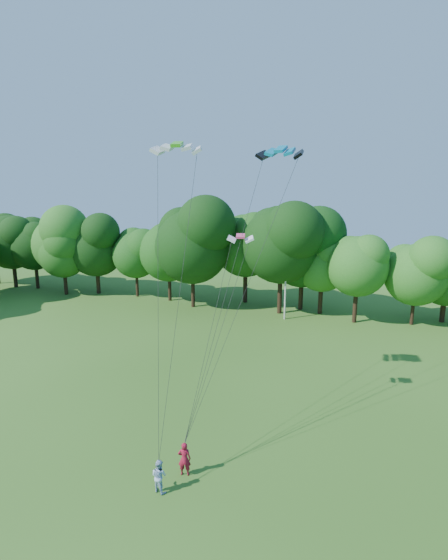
% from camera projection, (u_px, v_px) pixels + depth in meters
% --- Properties ---
extents(ground, '(160.00, 160.00, 0.00)m').
position_uv_depth(ground, '(135.00, 539.00, 18.59)').
color(ground, '#285116').
rests_on(ground, ground).
extents(utility_pole, '(1.40, 0.71, 7.53)m').
position_uv_depth(utility_pole, '(285.00, 285.00, 48.13)').
color(utility_pole, '#B5B4AC').
rests_on(utility_pole, ground).
extents(kite_flyer_left, '(0.76, 0.60, 1.84)m').
position_uv_depth(kite_flyer_left, '(184.00, 459.00, 22.50)').
color(kite_flyer_left, maroon).
rests_on(kite_flyer_left, ground).
extents(kite_flyer_right, '(0.96, 0.83, 1.69)m').
position_uv_depth(kite_flyer_right, '(159.00, 476.00, 21.31)').
color(kite_flyer_right, '#A0B9DE').
rests_on(kite_flyer_right, ground).
extents(kite_teal, '(2.83, 1.39, 0.53)m').
position_uv_depth(kite_teal, '(281.00, 149.00, 26.41)').
color(kite_teal, '#046E92').
rests_on(kite_teal, ground).
extents(kite_green, '(3.28, 2.14, 0.49)m').
position_uv_depth(kite_green, '(177.00, 144.00, 26.41)').
color(kite_green, green).
rests_on(kite_green, ground).
extents(kite_pink, '(1.71, 1.16, 0.25)m').
position_uv_depth(kite_pink, '(241.00, 236.00, 25.65)').
color(kite_pink, '#E64075').
rests_on(kite_pink, ground).
extents(tree_back_west, '(7.01, 7.01, 10.20)m').
position_uv_depth(tree_back_west, '(63.00, 248.00, 58.66)').
color(tree_back_west, '#382616').
rests_on(tree_back_west, ground).
extents(tree_back_center, '(9.12, 9.12, 13.26)m').
position_uv_depth(tree_back_center, '(303.00, 241.00, 51.11)').
color(tree_back_center, black).
rests_on(tree_back_center, ground).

